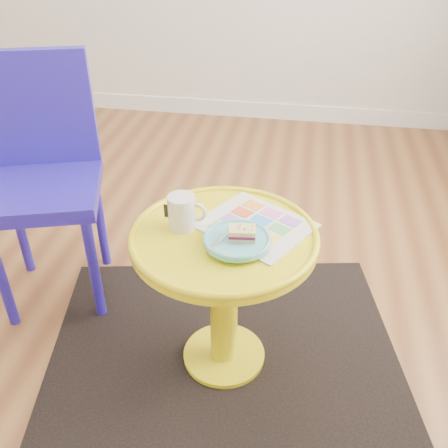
% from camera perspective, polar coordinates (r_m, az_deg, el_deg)
% --- Properties ---
extents(floor, '(4.00, 4.00, 0.00)m').
position_cam_1_polar(floor, '(2.41, -15.41, -4.91)').
color(floor, brown).
rests_on(floor, ground).
extents(room_walls, '(4.00, 4.00, 4.00)m').
position_cam_1_polar(room_walls, '(3.58, -24.09, 7.73)').
color(room_walls, silver).
rests_on(room_walls, ground).
extents(rug, '(1.49, 1.33, 0.01)m').
position_cam_1_polar(rug, '(1.94, -0.00, -14.90)').
color(rug, black).
rests_on(rug, ground).
extents(side_table, '(0.59, 0.59, 0.56)m').
position_cam_1_polar(side_table, '(1.66, -0.00, -5.71)').
color(side_table, yellow).
rests_on(side_table, ground).
extents(chair, '(0.55, 0.55, 0.98)m').
position_cam_1_polar(chair, '(2.08, -20.13, 6.16)').
color(chair, '#2519A8').
rests_on(chair, ground).
extents(newspaper, '(0.42, 0.40, 0.01)m').
position_cam_1_polar(newspaper, '(1.61, 3.56, -0.13)').
color(newspaper, silver).
rests_on(newspaper, side_table).
extents(mug, '(0.12, 0.09, 0.11)m').
position_cam_1_polar(mug, '(1.57, -4.76, 1.44)').
color(mug, silver).
rests_on(mug, side_table).
extents(plate, '(0.20, 0.20, 0.02)m').
position_cam_1_polar(plate, '(1.50, 1.49, -1.91)').
color(plate, '#59B6BD').
rests_on(plate, newspaper).
extents(cake_slice, '(0.09, 0.06, 0.04)m').
position_cam_1_polar(cake_slice, '(1.49, 2.10, -1.03)').
color(cake_slice, '#D3BC8C').
rests_on(cake_slice, plate).
extents(fork, '(0.07, 0.14, 0.00)m').
position_cam_1_polar(fork, '(1.51, 0.12, -1.36)').
color(fork, silver).
rests_on(fork, plate).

